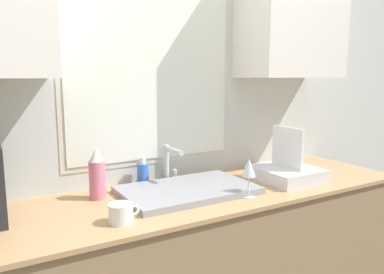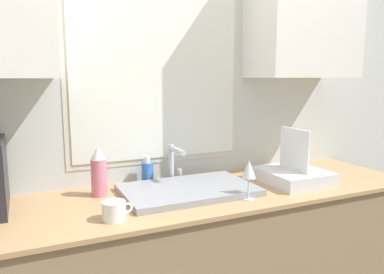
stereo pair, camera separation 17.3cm
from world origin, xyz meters
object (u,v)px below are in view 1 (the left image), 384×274
at_px(dish_rack, 286,172).
at_px(wine_glass, 249,169).
at_px(spray_bottle, 97,174).
at_px(faucet, 169,160).
at_px(mug_near_sink, 121,213).
at_px(soap_bottle, 143,173).

relative_size(dish_rack, wine_glass, 1.81).
relative_size(dish_rack, spray_bottle, 1.40).
bearing_deg(faucet, wine_glass, -62.85).
bearing_deg(mug_near_sink, spray_bottle, 89.05).
height_order(dish_rack, mug_near_sink, dish_rack).
relative_size(mug_near_sink, wine_glass, 0.67).
xyz_separation_m(spray_bottle, wine_glass, (0.61, -0.34, 0.02)).
distance_m(spray_bottle, mug_near_sink, 0.34).
bearing_deg(soap_bottle, wine_glass, -52.11).
bearing_deg(dish_rack, mug_near_sink, -172.58).
xyz_separation_m(faucet, spray_bottle, (-0.40, -0.07, -0.01)).
xyz_separation_m(faucet, mug_near_sink, (-0.41, -0.40, -0.08)).
relative_size(spray_bottle, wine_glass, 1.29).
height_order(soap_bottle, wine_glass, wine_glass).
xyz_separation_m(dish_rack, mug_near_sink, (-0.98, -0.13, -0.01)).
bearing_deg(wine_glass, faucet, 117.15).
xyz_separation_m(spray_bottle, mug_near_sink, (-0.01, -0.33, -0.08)).
distance_m(mug_near_sink, wine_glass, 0.62).
distance_m(faucet, wine_glass, 0.45).
height_order(faucet, mug_near_sink, faucet).
relative_size(dish_rack, soap_bottle, 2.28).
height_order(dish_rack, wine_glass, dish_rack).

